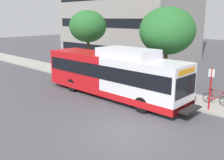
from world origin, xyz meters
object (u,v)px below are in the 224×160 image
Objects in this scene: bicycle_parked at (216,98)px; street_tree_mid_block at (88,27)px; bus_stop_sign_pole at (211,86)px; street_tree_near_stop at (167,31)px; transit_bus at (113,74)px.

bicycle_parked is 0.28× the size of street_tree_mid_block.
bus_stop_sign_pole reaches higher than bicycle_parked.
transit_bus is at bearing 154.03° from street_tree_near_stop.
street_tree_near_stop reaches higher than bicycle_parked.
street_tree_mid_block is (-0.08, 8.89, 0.13)m from street_tree_near_stop.
street_tree_near_stop is at bearing -25.97° from transit_bus.
street_tree_mid_block is (3.86, 6.97, 3.11)m from transit_bus.
bicycle_parked is at bearing -100.57° from street_tree_near_stop.
bus_stop_sign_pole is (1.83, -6.39, -0.05)m from transit_bus.
bus_stop_sign_pole is 0.42× the size of street_tree_mid_block.
bus_stop_sign_pole is at bearing -98.64° from street_tree_mid_block.
street_tree_mid_block is at bearing 90.51° from street_tree_near_stop.
bus_stop_sign_pole is at bearing -177.14° from bicycle_parked.
street_tree_mid_block is (2.03, 13.37, 3.16)m from bus_stop_sign_pole.
bicycle_parked is 13.99m from street_tree_mid_block.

